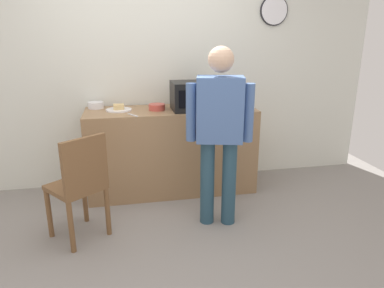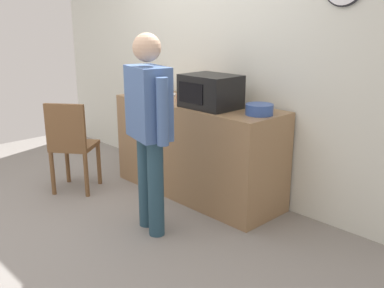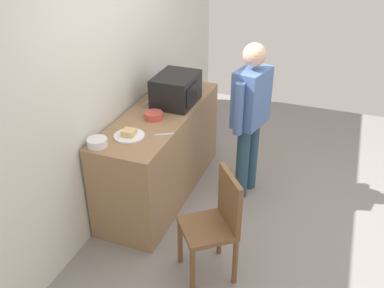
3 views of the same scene
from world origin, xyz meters
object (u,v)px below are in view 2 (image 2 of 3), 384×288
Objects in this scene: wooden_chair at (71,143)px; spoon_utensil at (151,100)px; microwave at (210,91)px; cereal_bowl at (259,109)px; mixing_bowl at (161,88)px; person_standing at (149,121)px; salad_bowl at (185,98)px; fork_utensil at (225,102)px; sandwich_plate at (163,93)px.

spoon_utensil is at bearing 53.59° from wooden_chair.
microwave is 0.52m from cereal_bowl.
person_standing reaches higher than mixing_bowl.
microwave reaches higher than spoon_utensil.
salad_bowl is at bearing 49.54° from wooden_chair.
mixing_bowl is (-1.55, 0.20, -0.01)m from cereal_bowl.
fork_utensil is 0.74m from spoon_utensil.
salad_bowl is 0.68m from mixing_bowl.
sandwich_plate is at bearing 178.53° from cereal_bowl.
sandwich_plate is 0.40m from salad_bowl.
sandwich_plate reaches higher than fork_utensil.
spoon_utensil reaches higher than wooden_chair.
spoon_utensil is at bearing -166.77° from microwave.
wooden_chair is (-1.15, -0.81, -0.57)m from microwave.
person_standing is at bearing -82.70° from fork_utensil.
person_standing reaches higher than microwave.
salad_bowl is 0.35m from spoon_utensil.
person_standing reaches higher than cereal_bowl.
fork_utensil is at bearing 97.30° from person_standing.
fork_utensil is (0.33, 0.21, -0.03)m from salad_bowl.
fork_utensil is at bearing 161.26° from cereal_bowl.
person_standing is at bearing 2.38° from wooden_chair.
wooden_chair is (-0.10, -1.09, -0.45)m from mixing_bowl.
cereal_bowl reaches higher than salad_bowl.
microwave is 1.52m from wooden_chair.
person_standing is 1.28m from wooden_chair.
spoon_utensil is 0.91m from wooden_chair.
mixing_bowl is 0.98m from fork_utensil.
sandwich_plate is at bearing 172.81° from salad_bowl.
cereal_bowl is (1.31, -0.03, 0.03)m from sandwich_plate.
microwave is at bearing -15.05° from mixing_bowl.
fork_utensil is (0.98, -0.01, -0.03)m from mixing_bowl.
wooden_chair is at bearing -144.88° from microwave.
wooden_chair is at bearing -110.44° from sandwich_plate.
sandwich_plate is at bearing -167.67° from fork_utensil.
mixing_bowl is at bearing 161.31° from salad_bowl.
sandwich_plate is 1.60× the size of spoon_utensil.
wooden_chair is at bearing -126.41° from spoon_utensil.
salad_bowl reaches higher than wooden_chair.
salad_bowl is 1.23m from wooden_chair.
microwave is 0.32m from fork_utensil.
wooden_chair is at bearing -130.46° from salad_bowl.
mixing_bowl is at bearing 84.88° from wooden_chair.
wooden_chair is at bearing -151.62° from cereal_bowl.
sandwich_plate reaches higher than wooden_chair.
cereal_bowl reaches higher than mixing_bowl.
spoon_utensil is at bearing -144.06° from fork_utensil.
sandwich_plate is 0.29× the size of wooden_chair.
fork_utensil and spoon_utensil have the same top height.
fork_utensil is (-0.57, 0.19, -0.04)m from cereal_bowl.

